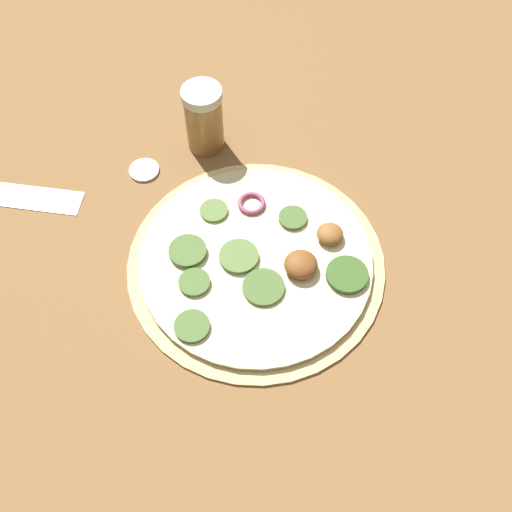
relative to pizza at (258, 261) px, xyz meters
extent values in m
plane|color=brown|center=(0.00, 0.00, -0.01)|extent=(3.00, 3.00, 0.00)
cylinder|color=#D6B77A|center=(0.00, 0.00, 0.00)|extent=(0.30, 0.30, 0.01)
cylinder|color=beige|center=(0.00, 0.00, 0.00)|extent=(0.27, 0.27, 0.00)
cylinder|color=#567538|center=(0.01, 0.02, 0.01)|extent=(0.05, 0.05, 0.01)
cylinder|color=#47662D|center=(0.03, -0.06, 0.01)|extent=(0.03, 0.03, 0.01)
ellipsoid|color=brown|center=(-0.03, -0.04, 0.01)|extent=(0.04, 0.04, 0.02)
torus|color=#934266|center=(0.07, -0.03, 0.01)|extent=(0.03, 0.03, 0.01)
cylinder|color=#567538|center=(0.08, 0.02, 0.01)|extent=(0.03, 0.03, 0.00)
cylinder|color=#385B23|center=(-0.06, -0.08, 0.01)|extent=(0.05, 0.05, 0.01)
ellipsoid|color=brown|center=(-0.01, -0.09, 0.01)|extent=(0.03, 0.03, 0.02)
cylinder|color=#47662D|center=(0.00, 0.08, 0.01)|extent=(0.04, 0.04, 0.01)
cylinder|color=#47662D|center=(-0.04, 0.01, 0.01)|extent=(0.05, 0.05, 0.00)
cylinder|color=#47662D|center=(0.04, 0.07, 0.01)|extent=(0.04, 0.04, 0.01)
cylinder|color=#47662D|center=(-0.05, 0.10, 0.01)|extent=(0.04, 0.04, 0.01)
cylinder|color=olive|center=(0.20, -0.02, 0.03)|extent=(0.05, 0.05, 0.08)
cylinder|color=beige|center=(0.20, -0.02, 0.08)|extent=(0.05, 0.05, 0.01)
cylinder|color=beige|center=(0.19, 0.07, 0.00)|extent=(0.04, 0.04, 0.01)
camera|label=1|loc=(-0.33, 0.16, 0.59)|focal=42.00mm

